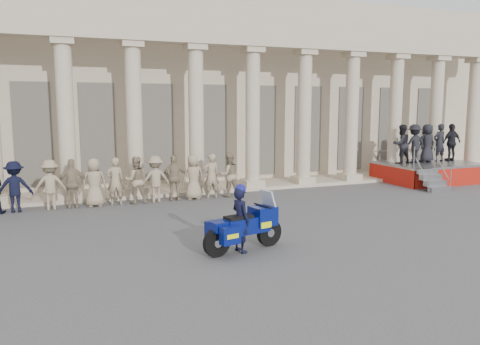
% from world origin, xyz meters
% --- Properties ---
extents(ground, '(90.00, 90.00, 0.00)m').
position_xyz_m(ground, '(0.00, 0.00, 0.00)').
color(ground, '#464648').
rests_on(ground, ground).
extents(building, '(40.00, 12.50, 9.00)m').
position_xyz_m(building, '(-0.00, 14.74, 4.52)').
color(building, tan).
rests_on(building, ground).
extents(reviewing_stand, '(4.66, 4.37, 2.86)m').
position_xyz_m(reviewing_stand, '(12.82, 6.99, 1.58)').
color(reviewing_stand, gray).
rests_on(reviewing_stand, ground).
extents(motorcycle, '(2.36, 1.20, 1.54)m').
position_xyz_m(motorcycle, '(0.20, -0.37, 0.66)').
color(motorcycle, black).
rests_on(motorcycle, ground).
extents(rider, '(0.54, 0.70, 1.79)m').
position_xyz_m(rider, '(0.07, -0.40, 0.89)').
color(rider, black).
rests_on(rider, ground).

